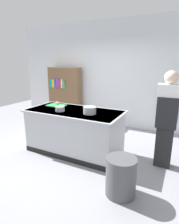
{
  "coord_description": "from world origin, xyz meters",
  "views": [
    {
      "loc": [
        1.96,
        -3.12,
        1.85
      ],
      "look_at": [
        0.25,
        0.2,
        0.85
      ],
      "focal_mm": 29.86,
      "sensor_mm": 36.0,
      "label": 1
    }
  ],
  "objects_px": {
    "stock_pot": "(90,110)",
    "bookshelf": "(65,94)",
    "trash_bin": "(121,176)",
    "onion": "(57,103)",
    "person_chef": "(167,118)",
    "mixing_bowl": "(60,109)"
  },
  "relations": [
    {
      "from": "bookshelf",
      "to": "trash_bin",
      "type": "bearing_deg",
      "value": -43.91
    },
    {
      "from": "person_chef",
      "to": "bookshelf",
      "type": "height_order",
      "value": "person_chef"
    },
    {
      "from": "stock_pot",
      "to": "bookshelf",
      "type": "bearing_deg",
      "value": 134.74
    },
    {
      "from": "stock_pot",
      "to": "person_chef",
      "type": "xyz_separation_m",
      "value": [
        1.34,
        0.32,
        -0.06
      ]
    },
    {
      "from": "stock_pot",
      "to": "onion",
      "type": "bearing_deg",
      "value": 163.92
    },
    {
      "from": "trash_bin",
      "to": "bookshelf",
      "type": "distance_m",
      "value": 3.88
    },
    {
      "from": "mixing_bowl",
      "to": "bookshelf",
      "type": "height_order",
      "value": "bookshelf"
    },
    {
      "from": "trash_bin",
      "to": "person_chef",
      "type": "height_order",
      "value": "person_chef"
    },
    {
      "from": "stock_pot",
      "to": "person_chef",
      "type": "relative_size",
      "value": 0.18
    },
    {
      "from": "mixing_bowl",
      "to": "bookshelf",
      "type": "bearing_deg",
      "value": 122.2
    },
    {
      "from": "onion",
      "to": "person_chef",
      "type": "bearing_deg",
      "value": 1.17
    },
    {
      "from": "stock_pot",
      "to": "person_chef",
      "type": "height_order",
      "value": "person_chef"
    },
    {
      "from": "person_chef",
      "to": "bookshelf",
      "type": "relative_size",
      "value": 1.01
    },
    {
      "from": "stock_pot",
      "to": "trash_bin",
      "type": "distance_m",
      "value": 1.37
    },
    {
      "from": "trash_bin",
      "to": "person_chef",
      "type": "relative_size",
      "value": 0.33
    },
    {
      "from": "mixing_bowl",
      "to": "stock_pot",
      "type": "bearing_deg",
      "value": 9.01
    },
    {
      "from": "trash_bin",
      "to": "person_chef",
      "type": "distance_m",
      "value": 1.34
    },
    {
      "from": "stock_pot",
      "to": "person_chef",
      "type": "distance_m",
      "value": 1.38
    },
    {
      "from": "onion",
      "to": "stock_pot",
      "type": "height_order",
      "value": "stock_pot"
    },
    {
      "from": "onion",
      "to": "stock_pot",
      "type": "relative_size",
      "value": 0.25
    },
    {
      "from": "onion",
      "to": "trash_bin",
      "type": "distance_m",
      "value": 2.24
    },
    {
      "from": "mixing_bowl",
      "to": "trash_bin",
      "type": "xyz_separation_m",
      "value": [
        1.52,
        -0.68,
        -0.66
      ]
    }
  ]
}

